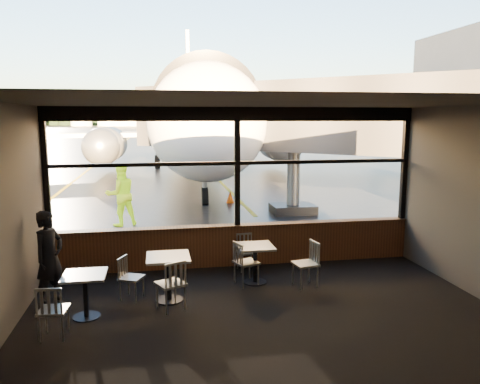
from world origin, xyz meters
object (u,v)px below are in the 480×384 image
object	(u,v)px
chair_near_n	(246,253)
passenger	(49,257)
jet_bridge	(313,144)
cone_nose	(230,197)
chair_near_e	(305,264)
ground_crew	(121,194)
chair_left_s	(53,311)
airliner	(193,78)
chair_mid_s	(171,284)
cafe_table_mid	(169,279)
chair_near_w	(246,263)
chair_mid_w	(132,278)
cafe_table_near	(255,264)
cafe_table_left	(86,296)

from	to	relation	value
chair_near_n	passenger	world-z (taller)	passenger
jet_bridge	cone_nose	xyz separation A→B (m)	(-2.53, 2.23, -2.15)
chair_near_e	ground_crew	bearing A→B (deg)	23.52
jet_bridge	chair_left_s	world-z (taller)	jet_bridge
jet_bridge	chair_near_e	size ratio (longest dim) A/B	11.99
chair_left_s	airliner	bearing A→B (deg)	85.02
chair_near_n	passenger	distance (m)	3.96
chair_left_s	cone_nose	world-z (taller)	chair_left_s
chair_mid_s	cone_nose	bearing A→B (deg)	49.88
cafe_table_mid	chair_near_n	xyz separation A→B (m)	(1.70, 1.43, -0.02)
chair_near_w	chair_near_n	size ratio (longest dim) A/B	1.11
chair_near_w	passenger	bearing A→B (deg)	-104.48
chair_near_n	chair_mid_w	distance (m)	2.66
jet_bridge	chair_near_e	world-z (taller)	jet_bridge
cafe_table_near	passenger	bearing A→B (deg)	-174.89
chair_near_e	chair_mid_w	bearing A→B (deg)	81.75
chair_mid_w	cafe_table_mid	bearing A→B (deg)	97.23
jet_bridge	cafe_table_left	distance (m)	10.38
cafe_table_near	cafe_table_left	xyz separation A→B (m)	(-3.09, -1.12, -0.01)
cafe_table_mid	chair_left_s	distance (m)	2.07
cafe_table_mid	chair_near_e	xyz separation A→B (m)	(2.64, 0.25, 0.04)
chair_near_n	chair_near_w	bearing A→B (deg)	73.26
jet_bridge	chair_near_e	bearing A→B (deg)	-109.66
cone_nose	cafe_table_mid	bearing A→B (deg)	-105.40
cafe_table_near	chair_near_n	distance (m)	0.80
cafe_table_mid	passenger	distance (m)	2.13
cafe_table_mid	ground_crew	size ratio (longest dim) A/B	0.44
cafe_table_mid	ground_crew	world-z (taller)	ground_crew
chair_near_e	ground_crew	world-z (taller)	ground_crew
jet_bridge	cafe_table_left	xyz separation A→B (m)	(-6.54, -7.82, -2.00)
chair_near_e	chair_mid_s	bearing A→B (deg)	94.73
passenger	cafe_table_mid	bearing A→B (deg)	-66.13
chair_mid_w	chair_left_s	size ratio (longest dim) A/B	0.93
airliner	chair_near_e	distance (m)	22.28
chair_near_n	chair_left_s	distance (m)	4.29
airliner	cone_nose	size ratio (longest dim) A/B	83.12
cone_nose	cafe_table_near	bearing A→B (deg)	-95.84
chair_near_n	chair_mid_s	bearing A→B (deg)	41.60
cafe_table_mid	chair_mid_w	world-z (taller)	cafe_table_mid
chair_near_w	cafe_table_near	bearing A→B (deg)	88.96
cafe_table_mid	passenger	bearing A→B (deg)	171.81
chair_mid_s	cone_nose	world-z (taller)	chair_mid_s
cafe_table_mid	chair_mid_s	size ratio (longest dim) A/B	0.93
cafe_table_left	airliner	bearing A→B (deg)	80.81
jet_bridge	chair_mid_s	world-z (taller)	jet_bridge
chair_mid_s	jet_bridge	bearing A→B (deg)	30.91
chair_mid_s	chair_left_s	world-z (taller)	chair_mid_s
passenger	ground_crew	bearing A→B (deg)	24.42
chair_near_w	chair_mid_s	distance (m)	1.80
airliner	ground_crew	distance (m)	16.63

